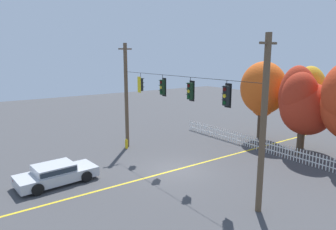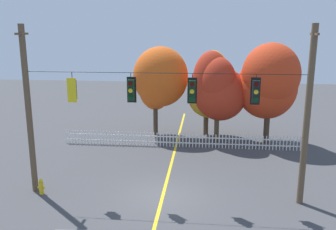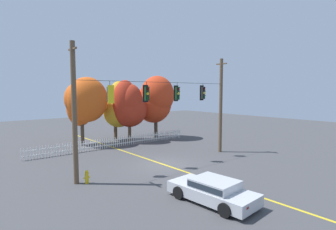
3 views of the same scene
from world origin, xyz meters
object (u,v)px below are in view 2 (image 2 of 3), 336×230
Objects in this scene: autumn_maple_far_west at (269,81)px; traffic_signal_southbound_primary at (256,91)px; autumn_maple_mid at (211,90)px; traffic_signal_northbound_secondary at (131,90)px; traffic_signal_westbound_side at (192,91)px; autumn_maple_near_fence at (157,78)px; autumn_oak_far_east at (217,89)px; fire_hydrant at (41,187)px; traffic_signal_eastbound_side at (73,90)px.

traffic_signal_southbound_primary is at bearing -103.21° from autumn_maple_far_west.
autumn_maple_mid is 0.91× the size of autumn_maple_far_west.
traffic_signal_northbound_secondary is 2.79m from traffic_signal_westbound_side.
autumn_maple_far_west is (7.98, -1.06, 0.05)m from autumn_maple_near_fence.
autumn_maple_near_fence is 0.95× the size of autumn_maple_far_west.
autumn_oak_far_east reaches higher than autumn_maple_mid.
autumn_maple_near_fence reaches higher than autumn_oak_far_east.
traffic_signal_southbound_primary is 1.76× the size of fire_hydrant.
traffic_signal_eastbound_side is 11.76m from autumn_oak_far_east.
traffic_signal_westbound_side is 0.21× the size of autumn_maple_mid.
traffic_signal_northbound_secondary is at bearing -180.00° from traffic_signal_southbound_primary.
traffic_signal_westbound_side is 0.20× the size of autumn_maple_far_west.
traffic_signal_northbound_secondary is at bearing 180.00° from traffic_signal_westbound_side.
autumn_oak_far_east reaches higher than traffic_signal_westbound_side.
traffic_signal_southbound_primary is (5.60, 0.00, 0.03)m from traffic_signal_northbound_secondary.
autumn_oak_far_east reaches higher than traffic_signal_northbound_secondary.
fire_hydrant is at bearing -175.39° from traffic_signal_northbound_secondary.
autumn_maple_near_fence is 4.07m from autumn_maple_mid.
traffic_signal_southbound_primary is (2.81, 0.00, 0.02)m from traffic_signal_westbound_side.
autumn_maple_far_west is at bearing 61.90° from traffic_signal_westbound_side.
autumn_maple_near_fence is 4.56m from autumn_oak_far_east.
fire_hydrant is at bearing -177.93° from traffic_signal_southbound_primary.
autumn_maple_mid reaches higher than traffic_signal_westbound_side.
traffic_signal_northbound_secondary and traffic_signal_southbound_primary have the same top height.
fire_hydrant is at bearing -132.02° from autumn_oak_far_east.
autumn_maple_far_west is at bearing -7.59° from autumn_maple_near_fence.
autumn_maple_far_west reaches higher than traffic_signal_southbound_primary.
traffic_signal_eastbound_side is 5.11m from fire_hydrant.
autumn_maple_mid reaches higher than traffic_signal_eastbound_side.
traffic_signal_westbound_side is at bearing -98.72° from autumn_oak_far_east.
autumn_maple_near_fence is at bearing 68.07° from fire_hydrant.
traffic_signal_northbound_secondary is 0.20× the size of autumn_maple_far_west.
traffic_signal_northbound_secondary is 1.01× the size of traffic_signal_southbound_primary.
traffic_signal_southbound_primary is at bearing 0.01° from traffic_signal_westbound_side.
traffic_signal_southbound_primary is at bearing -80.43° from autumn_maple_mid.
autumn_maple_near_fence is at bearing -177.27° from autumn_maple_mid.
traffic_signal_westbound_side is (2.79, -0.00, 0.01)m from traffic_signal_northbound_secondary.
traffic_signal_northbound_secondary is at bearing -109.69° from autumn_maple_mid.
autumn_maple_far_west is at bearing 38.33° from fire_hydrant.
fire_hydrant is at bearing -127.15° from autumn_maple_mid.
traffic_signal_eastbound_side is 1.01× the size of traffic_signal_southbound_primary.
fire_hydrant is (-4.53, -0.37, -4.81)m from traffic_signal_northbound_secondary.
autumn_oak_far_east is 0.92× the size of autumn_maple_far_west.
autumn_maple_near_fence is at bearing 105.85° from traffic_signal_westbound_side.
autumn_oak_far_east is at bearing 81.28° from traffic_signal_westbound_side.
autumn_oak_far_east is at bearing 47.98° from fire_hydrant.
autumn_maple_far_west reaches higher than fire_hydrant.
traffic_signal_eastbound_side is 8.36m from traffic_signal_southbound_primary.
fire_hydrant is (-1.77, -0.35, -4.79)m from traffic_signal_eastbound_side.
traffic_signal_westbound_side is 10.89m from autumn_maple_near_fence.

